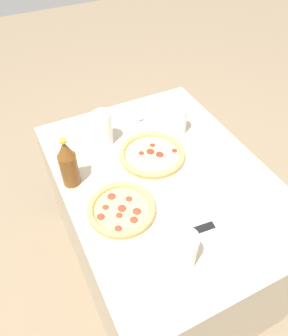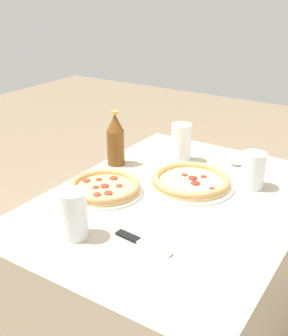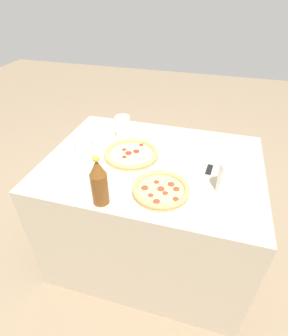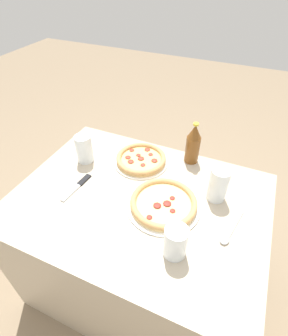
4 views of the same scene
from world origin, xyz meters
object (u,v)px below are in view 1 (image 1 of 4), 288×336
Objects in this scene: beer_bottle at (68,163)px; knife at (215,224)px; glass_water at (178,121)px; pizza_margherita at (122,210)px; spoon at (130,120)px; pizza_veggie at (153,155)px; glass_lemonade at (103,129)px; glass_cola at (184,252)px.

knife is (0.42, 0.39, -0.10)m from beer_bottle.
glass_water is 0.59× the size of beer_bottle.
knife is at bearing 54.80° from pizza_margherita.
beer_bottle reaches higher than spoon.
beer_bottle is at bearing -137.09° from knife.
pizza_veggie is 1.58× the size of spoon.
pizza_veggie reaches higher than spoon.
spoon is at bearing 124.86° from beer_bottle.
glass_water is (-0.11, 0.18, 0.04)m from pizza_veggie.
knife is at bearing 42.91° from beer_bottle.
spoon is (-0.48, 0.25, -0.01)m from pizza_margherita.
spoon reaches higher than knife.
glass_water is (-0.32, 0.41, 0.04)m from pizza_margherita.
glass_water is at bearing 76.82° from glass_lemonade.
beer_bottle is at bearing -55.14° from spoon.
beer_bottle reaches higher than knife.
beer_bottle is (0.09, -0.53, 0.04)m from glass_water.
beer_bottle is (-0.22, -0.11, 0.08)m from pizza_margherita.
glass_water is (0.08, 0.33, -0.01)m from glass_lemonade.
knife is 0.99× the size of spoon.
glass_cola is 0.74× the size of knife.
pizza_veggie is 0.49m from glass_cola.
glass_lemonade is 0.20m from spoon.
knife is at bearing -15.53° from glass_water.
spoon is at bearing 175.68° from pizza_veggie.
glass_lemonade is at bearing -142.37° from pizza_veggie.
knife is (0.58, 0.18, -0.07)m from glass_lemonade.
glass_lemonade is at bearing -179.27° from glass_cola.
beer_bottle is at bearing -93.11° from pizza_veggie.
glass_water reaches higher than pizza_margherita.
pizza_veggie is at bearing 131.59° from pizza_margherita.
pizza_margherita is 0.28m from glass_cola.
beer_bottle is (0.17, -0.20, 0.03)m from glass_lemonade.
pizza_veggie is 0.36m from beer_bottle.
pizza_margherita is 1.22× the size of beer_bottle.
glass_lemonade reaches higher than pizza_margherita.
pizza_margherita is 0.40m from glass_lemonade.
beer_bottle is at bearing -156.63° from glass_cola.
spoon is at bearing 152.28° from pizza_margherita.
spoon is at bearing 118.08° from glass_lemonade.
beer_bottle is 0.58m from knife.
glass_lemonade is 0.62m from knife.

